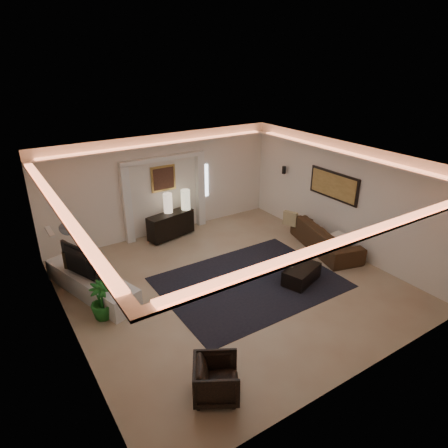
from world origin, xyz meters
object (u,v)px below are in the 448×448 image
console (171,225)px  coffee_table (301,274)px  sofa (326,237)px  armchair (216,379)px

console → coffee_table: 4.12m
sofa → armchair: sofa is taller
coffee_table → armchair: bearing=-171.4°
sofa → coffee_table: sofa is taller
coffee_table → armchair: armchair is taller
sofa → armchair: size_ratio=3.29×
coffee_table → armchair: 3.85m
console → sofa: size_ratio=0.59×
console → sofa: console is taller
console → armchair: (-1.93, -5.60, -0.07)m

